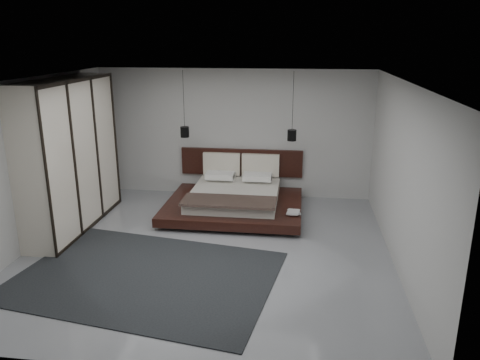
# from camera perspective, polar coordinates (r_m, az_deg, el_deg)

# --- Properties ---
(floor) EXTENTS (6.00, 6.00, 0.00)m
(floor) POSITION_cam_1_polar(r_m,az_deg,el_deg) (7.95, -3.88, -8.54)
(floor) COLOR gray
(floor) RESTS_ON ground
(ceiling) EXTENTS (6.00, 6.00, 0.00)m
(ceiling) POSITION_cam_1_polar(r_m,az_deg,el_deg) (7.21, -4.32, 12.00)
(ceiling) COLOR white
(ceiling) RESTS_ON wall_back
(wall_back) EXTENTS (6.00, 0.00, 6.00)m
(wall_back) POSITION_cam_1_polar(r_m,az_deg,el_deg) (10.33, -0.77, 5.68)
(wall_back) COLOR #B6B6B4
(wall_back) RESTS_ON floor
(wall_front) EXTENTS (6.00, 0.00, 6.00)m
(wall_front) POSITION_cam_1_polar(r_m,az_deg,el_deg) (4.74, -11.38, -8.58)
(wall_front) COLOR #B6B6B4
(wall_front) RESTS_ON floor
(wall_left) EXTENTS (0.00, 6.00, 6.00)m
(wall_left) POSITION_cam_1_polar(r_m,az_deg,el_deg) (8.57, -24.17, 1.82)
(wall_left) COLOR #B6B6B4
(wall_left) RESTS_ON floor
(wall_right) EXTENTS (0.00, 6.00, 6.00)m
(wall_right) POSITION_cam_1_polar(r_m,az_deg,el_deg) (7.47, 19.09, 0.34)
(wall_right) COLOR #B6B6B4
(wall_right) RESTS_ON floor
(lattice_screen) EXTENTS (0.05, 0.90, 2.60)m
(lattice_screen) POSITION_cam_1_polar(r_m,az_deg,el_deg) (10.67, -17.15, 4.74)
(lattice_screen) COLOR black
(lattice_screen) RESTS_ON floor
(bed) EXTENTS (2.70, 2.36, 1.06)m
(bed) POSITION_cam_1_polar(r_m,az_deg,el_deg) (9.56, -0.63, -2.20)
(bed) COLOR black
(bed) RESTS_ON floor
(book_lower) EXTENTS (0.26, 0.33, 0.03)m
(book_lower) POSITION_cam_1_polar(r_m,az_deg,el_deg) (8.88, 5.91, -3.95)
(book_lower) COLOR #99724C
(book_lower) RESTS_ON bed
(book_upper) EXTENTS (0.26, 0.33, 0.02)m
(book_upper) POSITION_cam_1_polar(r_m,az_deg,el_deg) (8.84, 5.78, -3.86)
(book_upper) COLOR #99724C
(book_upper) RESTS_ON book_lower
(pendant_left) EXTENTS (0.18, 0.18, 1.37)m
(pendant_left) POSITION_cam_1_polar(r_m,az_deg,el_deg) (9.84, -6.75, 5.87)
(pendant_left) COLOR black
(pendant_left) RESTS_ON ceiling
(pendant_right) EXTENTS (0.18, 0.18, 1.38)m
(pendant_right) POSITION_cam_1_polar(r_m,az_deg,el_deg) (9.55, 6.34, 5.47)
(pendant_right) COLOR black
(pendant_right) RESTS_ON ceiling
(wardrobe) EXTENTS (0.66, 2.80, 2.75)m
(wardrobe) POSITION_cam_1_polar(r_m,az_deg,el_deg) (9.06, -20.07, 2.87)
(wardrobe) COLOR beige
(wardrobe) RESTS_ON floor
(rug) EXTENTS (4.13, 3.24, 0.02)m
(rug) POSITION_cam_1_polar(r_m,az_deg,el_deg) (7.27, -11.34, -11.37)
(rug) COLOR black
(rug) RESTS_ON floor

